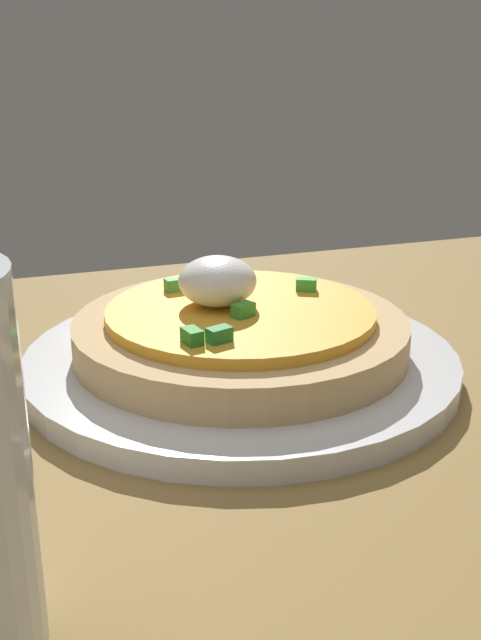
# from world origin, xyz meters

# --- Properties ---
(dining_table) EXTENTS (1.14, 0.66, 0.02)m
(dining_table) POSITION_xyz_m (0.00, 0.00, 0.01)
(dining_table) COLOR olive
(dining_table) RESTS_ON ground
(plate) EXTENTS (0.26, 0.26, 0.01)m
(plate) POSITION_xyz_m (-0.01, -0.08, 0.03)
(plate) COLOR silver
(plate) RESTS_ON dining_table
(pizza) EXTENTS (0.20, 0.20, 0.06)m
(pizza) POSITION_xyz_m (-0.01, -0.08, 0.05)
(pizza) COLOR tan
(pizza) RESTS_ON plate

